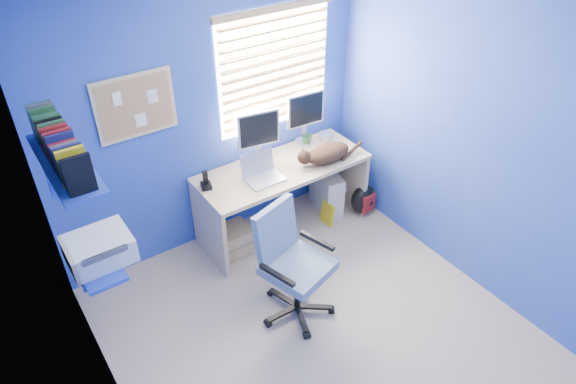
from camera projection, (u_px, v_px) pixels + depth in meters
floor at (318, 332)px, 4.14m from camera, size 3.00×3.20×0.00m
ceiling at (335, 21)px, 2.68m from camera, size 3.00×3.20×0.00m
wall_back at (212, 118)px, 4.47m from camera, size 3.00×0.01×2.50m
wall_left at (102, 308)px, 2.71m from camera, size 0.01×3.20×2.50m
wall_right at (473, 145)px, 4.10m from camera, size 0.01×3.20×2.50m
desk at (283, 198)px, 4.99m from camera, size 1.65×0.65×0.74m
laptop at (264, 170)px, 4.53m from camera, size 0.33×0.26×0.22m
monitor_left at (258, 138)px, 4.66m from camera, size 0.41×0.19×0.54m
monitor_right at (304, 118)px, 4.98m from camera, size 0.41×0.15×0.54m
phone at (205, 180)px, 4.45m from camera, size 0.12×0.13×0.17m
mug at (307, 140)px, 5.07m from camera, size 0.10×0.09×0.10m
cd_spindle at (325, 136)px, 5.17m from camera, size 0.13×0.13×0.07m
cat at (328, 153)px, 4.81m from camera, size 0.50×0.33×0.17m
tower_pc at (327, 191)px, 5.34m from camera, size 0.28×0.47×0.45m
drawer_boxes at (232, 240)px, 4.85m from camera, size 0.35×0.28×0.27m
yellow_book at (327, 213)px, 5.20m from camera, size 0.03×0.17×0.24m
backpack at (363, 199)px, 5.32m from camera, size 0.31×0.25×0.33m
office_chair at (293, 277)px, 4.13m from camera, size 0.71×0.71×0.99m
window_blinds at (276, 70)px, 4.58m from camera, size 1.15×0.05×1.10m
corkboard at (136, 106)px, 3.99m from camera, size 0.64×0.02×0.52m
wall_shelves at (79, 201)px, 3.17m from camera, size 0.42×0.90×1.05m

